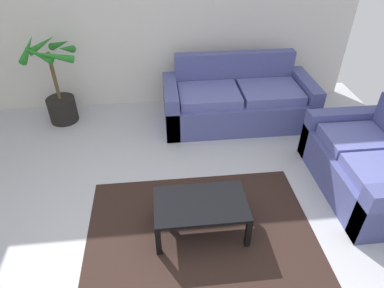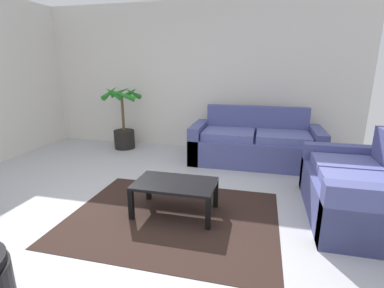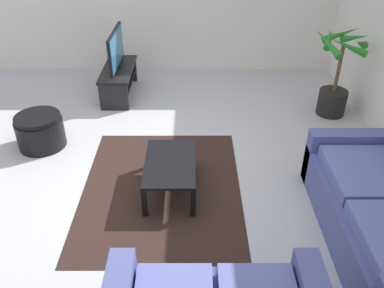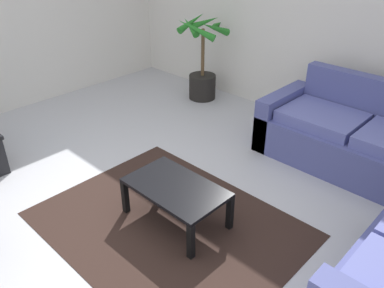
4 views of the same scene
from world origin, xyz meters
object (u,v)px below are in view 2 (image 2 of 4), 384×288
(coffee_table, at_px, (175,187))
(potted_palm, at_px, (123,124))
(couch_main, at_px, (255,145))
(couch_loveseat, at_px, (357,191))

(coffee_table, bearing_deg, potted_palm, 127.82)
(couch_main, bearing_deg, couch_loveseat, -54.61)
(couch_main, relative_size, couch_loveseat, 1.39)
(couch_main, bearing_deg, potted_palm, 174.13)
(potted_palm, bearing_deg, couch_loveseat, -26.80)
(coffee_table, relative_size, potted_palm, 0.71)
(couch_main, xyz_separation_m, potted_palm, (-2.49, 0.26, 0.18))
(coffee_table, bearing_deg, couch_main, 68.21)
(coffee_table, distance_m, potted_palm, 2.80)
(couch_main, xyz_separation_m, couch_loveseat, (1.11, -1.56, -0.00))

